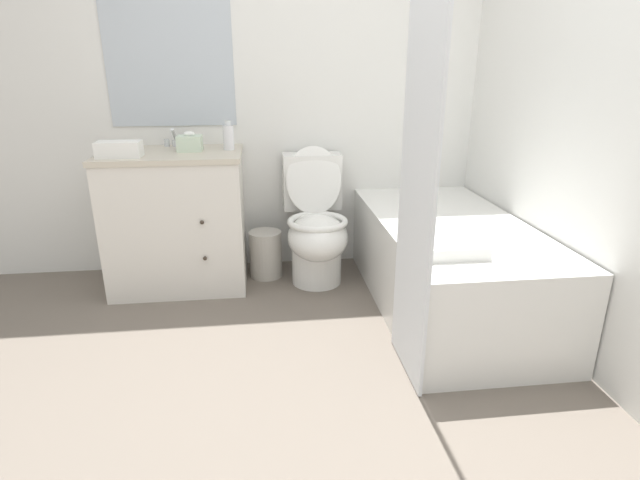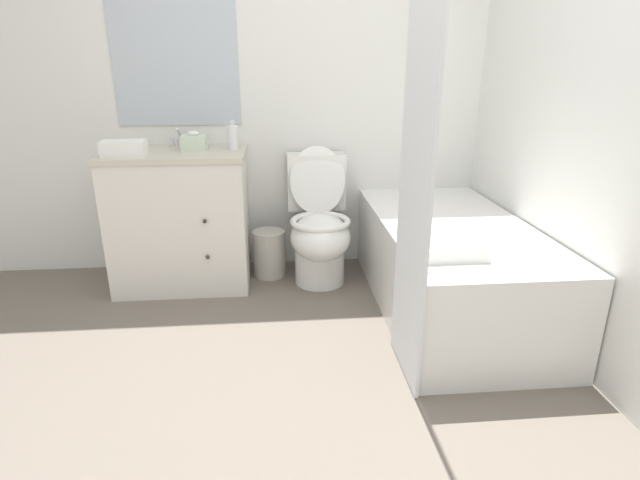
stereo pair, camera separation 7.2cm
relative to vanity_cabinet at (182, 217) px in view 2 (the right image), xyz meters
name	(u,v)px [view 2 (the right image)]	position (x,y,z in m)	size (l,w,h in m)	color
ground_plane	(332,437)	(0.77, -1.52, -0.43)	(14.00, 14.00, 0.00)	#6B6056
wall_back	(300,77)	(0.76, 0.30, 0.82)	(8.00, 0.06, 2.50)	silver
wall_right	(561,81)	(1.97, -0.62, 0.82)	(0.05, 2.79, 2.50)	silver
vanity_cabinet	(182,217)	(0.00, 0.00, 0.00)	(0.82, 0.59, 0.84)	silver
sink_faucet	(181,140)	(0.00, 0.20, 0.44)	(0.14, 0.12, 0.12)	silver
toilet	(319,227)	(0.85, -0.06, -0.07)	(0.38, 0.64, 0.84)	white
bathtub	(450,265)	(1.55, -0.52, -0.17)	(0.78, 1.58, 0.51)	white
shower_curtain	(417,152)	(1.15, -1.11, 0.57)	(0.02, 0.44, 1.99)	white
wastebasket	(269,253)	(0.53, 0.04, -0.28)	(0.21, 0.21, 0.31)	#B7B2A8
tissue_box	(194,142)	(0.11, 0.02, 0.45)	(0.14, 0.13, 0.11)	silver
soap_dispenser	(233,136)	(0.34, 0.03, 0.49)	(0.06, 0.06, 0.17)	silver
hand_towel_folded	(124,148)	(-0.25, -0.15, 0.45)	(0.24, 0.13, 0.09)	white
bath_towel_folded	(450,250)	(1.36, -1.00, 0.11)	(0.30, 0.21, 0.06)	white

